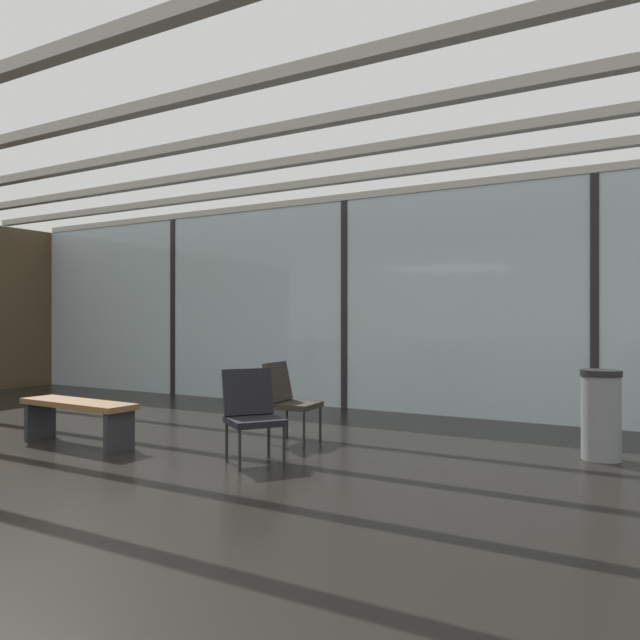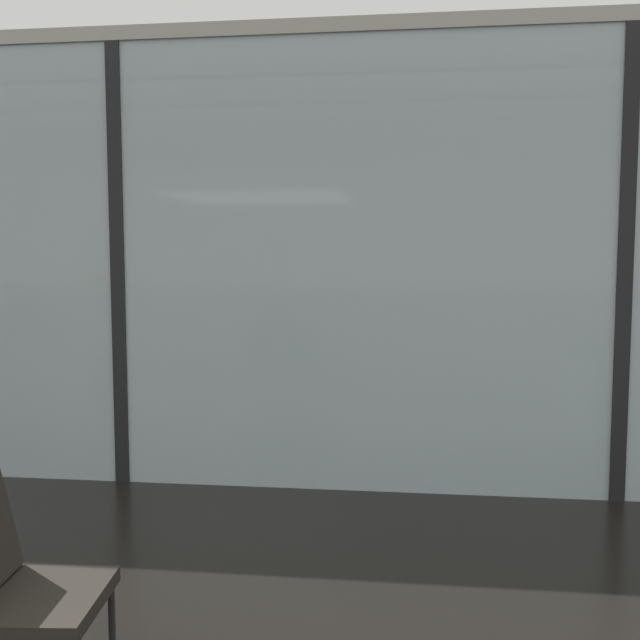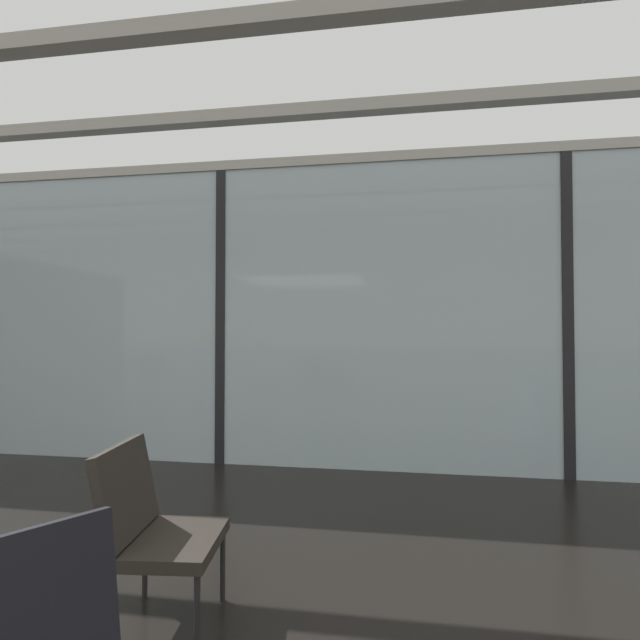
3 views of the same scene
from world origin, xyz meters
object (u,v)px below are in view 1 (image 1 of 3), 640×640
lounge_chair_2 (252,410)px  waiting_bench (78,411)px  parked_airplane (383,292)px  lounge_chair_1 (288,396)px  trash_bin (601,414)px

lounge_chair_2 → waiting_bench: size_ratio=0.57×
parked_airplane → waiting_bench: (0.06, -8.14, -1.60)m
lounge_chair_1 → waiting_bench: bearing=119.4°
parked_airplane → waiting_bench: parked_airplane is taller
parked_airplane → waiting_bench: bearing=-89.6°
parked_airplane → trash_bin: 8.04m
lounge_chair_1 → lounge_chair_2: bearing=-171.5°
parked_airplane → trash_bin: bearing=-50.7°
waiting_bench → trash_bin: size_ratio=1.76×
lounge_chair_2 → trash_bin: (2.84, 1.76, -0.06)m
lounge_chair_2 → waiting_bench: bearing=133.1°
lounge_chair_2 → waiting_bench: 2.13m
lounge_chair_1 → lounge_chair_2: size_ratio=1.00×
lounge_chair_1 → lounge_chair_2: (0.26, -1.02, 0.00)m
waiting_bench → trash_bin: trash_bin is taller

